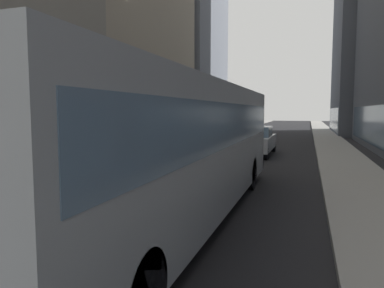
% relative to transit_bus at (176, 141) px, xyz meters
% --- Properties ---
extents(ground_plane, '(120.00, 120.00, 0.00)m').
position_rel_transit_bus_xyz_m(ground_plane, '(-1.20, 28.07, -1.78)').
color(ground_plane, black).
extents(sidewalk_left, '(2.40, 110.00, 0.15)m').
position_rel_transit_bus_xyz_m(sidewalk_left, '(-6.90, 28.07, -1.70)').
color(sidewalk_left, gray).
rests_on(sidewalk_left, ground).
extents(sidewalk_right, '(2.40, 110.00, 0.15)m').
position_rel_transit_bus_xyz_m(sidewalk_right, '(4.50, 28.07, -1.70)').
color(sidewalk_right, gray).
rests_on(sidewalk_right, ground).
extents(building_left_far, '(8.64, 14.19, 28.76)m').
position_rel_transit_bus_xyz_m(building_left_far, '(-13.10, 37.63, 12.59)').
color(building_left_far, slate).
rests_on(building_left_far, ground).
extents(transit_bus, '(2.78, 11.53, 3.05)m').
position_rel_transit_bus_xyz_m(transit_bus, '(0.00, 0.00, 0.00)').
color(transit_bus, '#999EA3').
rests_on(transit_bus, ground).
extents(car_silver_sedan, '(1.90, 4.77, 1.62)m').
position_rel_transit_bus_xyz_m(car_silver_sedan, '(0.00, 12.46, -0.95)').
color(car_silver_sedan, '#B7BABF').
rests_on(car_silver_sedan, ground).
extents(car_white_van, '(1.83, 4.63, 1.62)m').
position_rel_transit_bus_xyz_m(car_white_van, '(-4.00, 18.70, -0.95)').
color(car_white_van, silver).
rests_on(car_white_van, ground).
extents(car_blue_hatchback, '(1.88, 4.32, 1.62)m').
position_rel_transit_bus_xyz_m(car_blue_hatchback, '(-4.00, 35.84, -0.95)').
color(car_blue_hatchback, '#4C6BB7').
rests_on(car_blue_hatchback, ground).
extents(car_black_suv, '(1.82, 4.75, 1.62)m').
position_rel_transit_bus_xyz_m(car_black_suv, '(-2.40, 12.21, -0.95)').
color(car_black_suv, black).
rests_on(car_black_suv, ground).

